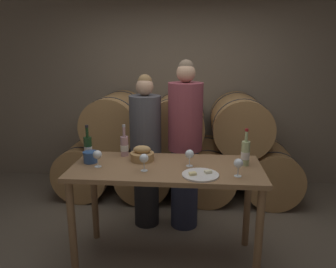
{
  "coord_description": "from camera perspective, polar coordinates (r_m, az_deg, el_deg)",
  "views": [
    {
      "loc": [
        0.25,
        -2.66,
        1.89
      ],
      "look_at": [
        0.0,
        0.15,
        1.17
      ],
      "focal_mm": 35.0,
      "sensor_mm": 36.0,
      "label": 1
    }
  ],
  "objects": [
    {
      "name": "ground_plane",
      "position": [
        3.27,
        -0.24,
        -20.9
      ],
      "size": [
        10.0,
        10.0,
        0.0
      ],
      "primitive_type": "plane",
      "color": "#726654"
    },
    {
      "name": "stone_wall_back",
      "position": [
        4.75,
        2.06,
        10.81
      ],
      "size": [
        10.0,
        0.12,
        3.2
      ],
      "color": "gray",
      "rests_on": "ground_plane"
    },
    {
      "name": "barrel_stack",
      "position": [
        4.33,
        1.53,
        -2.64
      ],
      "size": [
        3.12,
        0.95,
        1.36
      ],
      "color": "#A87A47",
      "rests_on": "ground_plane"
    },
    {
      "name": "tasting_table",
      "position": [
        2.89,
        -0.25,
        -7.96
      ],
      "size": [
        1.64,
        0.73,
        0.92
      ],
      "color": "olive",
      "rests_on": "ground_plane"
    },
    {
      "name": "person_left",
      "position": [
        3.51,
        -3.88,
        -3.05
      ],
      "size": [
        0.33,
        0.33,
        1.66
      ],
      "color": "#232326",
      "rests_on": "ground_plane"
    },
    {
      "name": "person_right",
      "position": [
        3.45,
        2.97,
        -2.04
      ],
      "size": [
        0.36,
        0.36,
        1.8
      ],
      "color": "#2D334C",
      "rests_on": "ground_plane"
    },
    {
      "name": "wine_bottle_red",
      "position": [
        3.09,
        -13.76,
        -2.31
      ],
      "size": [
        0.08,
        0.08,
        0.32
      ],
      "color": "#193819",
      "rests_on": "tasting_table"
    },
    {
      "name": "wine_bottle_white",
      "position": [
        2.91,
        13.32,
        -3.23
      ],
      "size": [
        0.08,
        0.08,
        0.33
      ],
      "color": "#ADBC7F",
      "rests_on": "tasting_table"
    },
    {
      "name": "wine_bottle_rose",
      "position": [
        3.12,
        -7.6,
        -2.03
      ],
      "size": [
        0.08,
        0.08,
        0.3
      ],
      "color": "#BC8E93",
      "rests_on": "tasting_table"
    },
    {
      "name": "blue_crock",
      "position": [
        3.0,
        -13.37,
        -3.82
      ],
      "size": [
        0.13,
        0.13,
        0.1
      ],
      "color": "#335693",
      "rests_on": "tasting_table"
    },
    {
      "name": "bread_basket",
      "position": [
        2.98,
        -4.52,
        -3.62
      ],
      "size": [
        0.21,
        0.21,
        0.14
      ],
      "color": "#A87F4C",
      "rests_on": "tasting_table"
    },
    {
      "name": "cheese_plate",
      "position": [
        2.65,
        5.66,
        -7.06
      ],
      "size": [
        0.3,
        0.3,
        0.04
      ],
      "color": "white",
      "rests_on": "tasting_table"
    },
    {
      "name": "wine_glass_far_left",
      "position": [
        2.86,
        -12.19,
        -3.6
      ],
      "size": [
        0.08,
        0.08,
        0.15
      ],
      "color": "white",
      "rests_on": "tasting_table"
    },
    {
      "name": "wine_glass_left",
      "position": [
        2.71,
        -4.2,
        -4.31
      ],
      "size": [
        0.08,
        0.08,
        0.15
      ],
      "color": "white",
      "rests_on": "tasting_table"
    },
    {
      "name": "wine_glass_center",
      "position": [
        2.82,
        3.78,
        -3.57
      ],
      "size": [
        0.08,
        0.08,
        0.15
      ],
      "color": "white",
      "rests_on": "tasting_table"
    },
    {
      "name": "wine_glass_right",
      "position": [
        2.65,
        12.17,
        -5.08
      ],
      "size": [
        0.08,
        0.08,
        0.15
      ],
      "color": "white",
      "rests_on": "tasting_table"
    }
  ]
}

